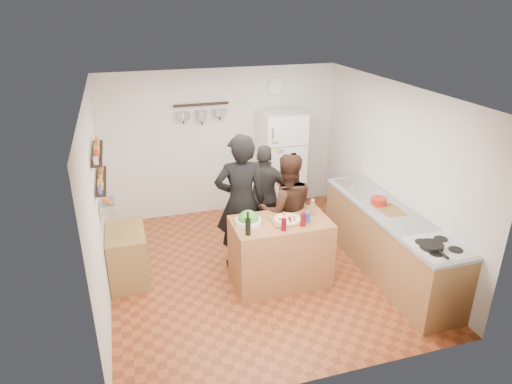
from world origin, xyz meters
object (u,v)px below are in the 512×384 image
object	(u,v)px
salt_canister	(307,217)
counter_run	(389,243)
salad_bowl	(248,221)
side_table	(127,255)
skillet	(432,246)
wall_clock	(276,87)
pepper_mill	(312,209)
person_center	(286,211)
fridge	(281,163)
prep_island	(280,252)
person_back	(265,196)
red_bowl	(379,201)
wine_bottle	(248,227)
person_left	(241,203)

from	to	relation	value
salt_canister	counter_run	distance (m)	1.32
salad_bowl	side_table	bearing A→B (deg)	158.38
salad_bowl	skillet	size ratio (longest dim) A/B	1.23
counter_run	wall_clock	world-z (taller)	wall_clock
pepper_mill	wall_clock	world-z (taller)	wall_clock
person_center	side_table	world-z (taller)	person_center
side_table	salt_canister	bearing A→B (deg)	-19.02
person_center	wall_clock	xyz separation A→B (m)	(0.52, 2.01, 1.32)
person_center	side_table	xyz separation A→B (m)	(-2.17, 0.21, -0.46)
fridge	wall_clock	bearing A→B (deg)	90.00
prep_island	person_back	world-z (taller)	person_back
pepper_mill	person_back	xyz separation A→B (m)	(-0.32, 1.01, -0.21)
red_bowl	person_center	bearing A→B (deg)	163.97
person_center	wine_bottle	bearing A→B (deg)	49.32
skillet	person_left	bearing A→B (deg)	136.17
pepper_mill	person_left	size ratio (longest dim) A/B	0.09
pepper_mill	person_back	world-z (taller)	person_back
salt_canister	person_center	distance (m)	0.58
wine_bottle	pepper_mill	distance (m)	0.99
counter_run	fridge	distance (m)	2.46
pepper_mill	salt_canister	xyz separation A→B (m)	(-0.15, -0.17, -0.03)
salad_bowl	pepper_mill	distance (m)	0.87
pepper_mill	wall_clock	distance (m)	2.67
prep_island	person_left	xyz separation A→B (m)	(-0.38, 0.57, 0.52)
person_back	wall_clock	xyz separation A→B (m)	(0.63, 1.38, 1.36)
person_left	person_back	size ratio (longest dim) A/B	1.22
fridge	wall_clock	size ratio (longest dim) A/B	6.00
salad_bowl	fridge	world-z (taller)	fridge
salad_bowl	fridge	xyz separation A→B (m)	(1.18, 2.06, -0.04)
person_left	counter_run	size ratio (longest dim) A/B	0.74
prep_island	skillet	xyz separation A→B (m)	(1.41, -1.14, 0.49)
person_left	fridge	distance (m)	1.91
person_left	person_back	xyz separation A→B (m)	(0.51, 0.49, -0.18)
salt_canister	fridge	world-z (taller)	fridge
prep_island	wall_clock	distance (m)	3.07
wall_clock	prep_island	bearing A→B (deg)	-107.21
salt_canister	prep_island	bearing A→B (deg)	158.20
wall_clock	wine_bottle	bearing A→B (deg)	-115.26
person_center	salt_canister	bearing A→B (deg)	104.18
wine_bottle	fridge	bearing A→B (deg)	61.69
salt_canister	side_table	distance (m)	2.44
skillet	salad_bowl	bearing A→B (deg)	146.85
red_bowl	wall_clock	world-z (taller)	wall_clock
red_bowl	fridge	world-z (taller)	fridge
pepper_mill	skillet	size ratio (longest dim) A/B	0.70
person_left	red_bowl	bearing A→B (deg)	171.13
counter_run	skillet	distance (m)	1.08
prep_island	counter_run	size ratio (longest dim) A/B	0.48
fridge	salt_canister	bearing A→B (deg)	-101.55
person_center	skillet	world-z (taller)	person_center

